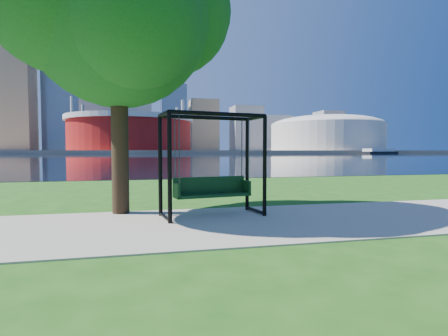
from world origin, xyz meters
name	(u,v)px	position (x,y,z in m)	size (l,w,h in m)	color
ground	(234,219)	(0.00, 0.00, 0.00)	(900.00, 900.00, 0.00)	#1E5114
path	(239,223)	(0.00, -0.50, 0.01)	(120.00, 4.00, 0.03)	#9E937F
river	(150,156)	(0.00, 102.00, 0.01)	(900.00, 180.00, 0.02)	black
far_bank	(145,152)	(0.00, 306.00, 1.00)	(900.00, 228.00, 2.00)	#937F60
stadium	(131,132)	(-10.00, 235.00, 14.23)	(83.00, 83.00, 32.00)	maroon
arena	(327,132)	(135.00, 235.00, 15.87)	(84.00, 84.00, 26.56)	beige
skyline	(140,113)	(-4.27, 319.39, 35.89)	(392.00, 66.00, 96.50)	gray
swing	(212,167)	(-0.45, 0.41, 1.23)	(2.62, 1.46, 2.53)	black
park_tree	(116,9)	(-2.73, 1.35, 5.22)	(6.05, 5.47, 7.52)	black
barge	(379,151)	(139.76, 180.24, 1.36)	(30.84, 18.00, 2.99)	black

